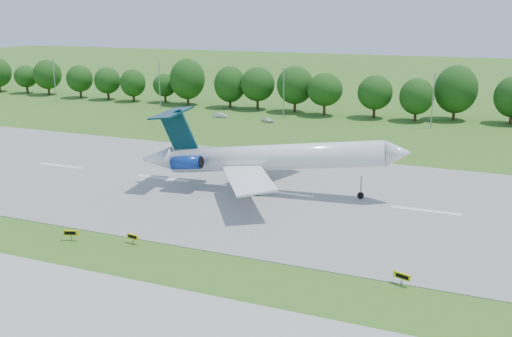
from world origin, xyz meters
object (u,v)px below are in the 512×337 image
Objects in this scene: airliner at (261,157)px; service_vehicle_b at (268,120)px; taxi_sign_left at (133,237)px; service_vehicle_a at (220,115)px.

service_vehicle_b is (-18.31, 50.65, -4.70)m from airliner.
service_vehicle_b is at bearing 102.51° from airliner.
taxi_sign_left is 0.47× the size of service_vehicle_a.
service_vehicle_b is at bearing 106.09° from taxi_sign_left.
airliner is at bearing 81.69° from taxi_sign_left.
airliner is 24.70m from taxi_sign_left.
service_vehicle_a is at bearing 115.34° from taxi_sign_left.
airliner is 11.72× the size of service_vehicle_a.
airliner is at bearing -154.32° from service_vehicle_a.
taxi_sign_left reaches higher than service_vehicle_a.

